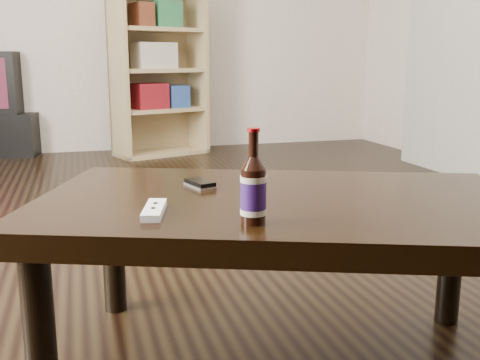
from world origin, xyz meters
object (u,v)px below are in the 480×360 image
object	(u,v)px
coffee_table	(277,220)
beer_bottle	(253,191)
phone	(200,184)
bookshelf	(157,67)
remote	(154,210)

from	to	relation	value
coffee_table	beer_bottle	size ratio (longest dim) A/B	6.78
beer_bottle	phone	bearing A→B (deg)	95.23
bookshelf	phone	xyz separation A→B (m)	(-0.35, -3.34, -0.28)
phone	beer_bottle	bearing A→B (deg)	-101.54
bookshelf	phone	size ratio (longest dim) A/B	12.81
phone	remote	bearing A→B (deg)	-140.05
beer_bottle	remote	distance (m)	0.25
bookshelf	beer_bottle	world-z (taller)	bookshelf
beer_bottle	remote	size ratio (longest dim) A/B	1.29
bookshelf	remote	world-z (taller)	bookshelf
beer_bottle	bookshelf	bearing A→B (deg)	85.15
bookshelf	coffee_table	world-z (taller)	bookshelf
beer_bottle	remote	world-z (taller)	beer_bottle
remote	beer_bottle	bearing A→B (deg)	-20.24
beer_bottle	coffee_table	bearing A→B (deg)	57.55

